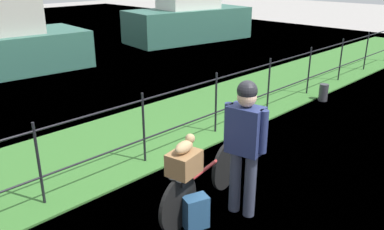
# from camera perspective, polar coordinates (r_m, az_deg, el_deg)

# --- Properties ---
(ground_plane) EXTENTS (60.00, 60.00, 0.00)m
(ground_plane) POSITION_cam_1_polar(r_m,az_deg,el_deg) (5.59, 13.40, -10.57)
(ground_plane) COLOR #9E9993
(grass_strip) EXTENTS (27.00, 2.40, 0.03)m
(grass_strip) POSITION_cam_1_polar(r_m,az_deg,el_deg) (7.26, -5.98, -2.41)
(grass_strip) COLOR #38702D
(grass_strip) RESTS_ON ground
(iron_fence) EXTENTS (18.04, 0.04, 1.13)m
(iron_fence) POSITION_cam_1_polar(r_m,az_deg,el_deg) (6.43, -1.34, 0.71)
(iron_fence) COLOR black
(iron_fence) RESTS_ON ground
(bicycle_main) EXTENTS (1.74, 0.38, 0.67)m
(bicycle_main) POSITION_cam_1_polar(r_m,az_deg,el_deg) (4.93, 1.64, -9.70)
(bicycle_main) COLOR black
(bicycle_main) RESTS_ON ground
(wooden_crate) EXTENTS (0.41, 0.35, 0.26)m
(wooden_crate) POSITION_cam_1_polar(r_m,az_deg,el_deg) (4.41, -1.15, -6.95)
(wooden_crate) COLOR olive
(wooden_crate) RESTS_ON bicycle_main
(terrier_dog) EXTENTS (0.32, 0.19, 0.18)m
(terrier_dog) POSITION_cam_1_polar(r_m,az_deg,el_deg) (4.34, -0.99, -4.40)
(terrier_dog) COLOR tan
(terrier_dog) RESTS_ON wooden_crate
(cyclist_person) EXTENTS (0.33, 0.53, 1.68)m
(cyclist_person) POSITION_cam_1_polar(r_m,az_deg,el_deg) (4.57, 7.65, -3.27)
(cyclist_person) COLOR #383D51
(cyclist_person) RESTS_ON ground
(backpack_on_paving) EXTENTS (0.32, 0.26, 0.40)m
(backpack_on_paving) POSITION_cam_1_polar(r_m,az_deg,el_deg) (4.66, 0.55, -13.86)
(backpack_on_paving) COLOR #28517A
(backpack_on_paving) RESTS_ON ground
(mooring_bollard) EXTENTS (0.20, 0.20, 0.39)m
(mooring_bollard) POSITION_cam_1_polar(r_m,az_deg,el_deg) (9.37, 18.47, 3.10)
(mooring_bollard) COLOR #38383D
(mooring_bollard) RESTS_ON ground
(moored_boat_near) EXTENTS (5.37, 2.83, 4.33)m
(moored_boat_near) POSITION_cam_1_polar(r_m,az_deg,el_deg) (16.51, -0.50, 14.16)
(moored_boat_near) COLOR #336656
(moored_boat_near) RESTS_ON ground
(moored_boat_mid) EXTENTS (4.61, 2.63, 3.84)m
(moored_boat_mid) POSITION_cam_1_polar(r_m,az_deg,el_deg) (12.54, -25.57, 9.35)
(moored_boat_mid) COLOR #336656
(moored_boat_mid) RESTS_ON ground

